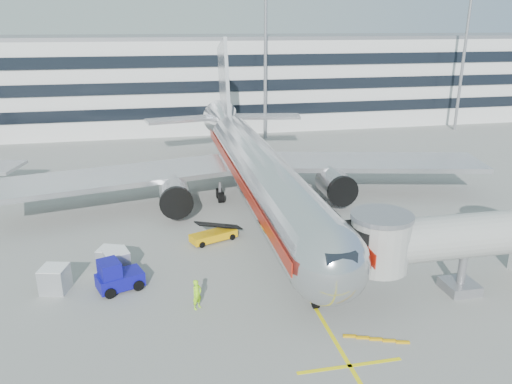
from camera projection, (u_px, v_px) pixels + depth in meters
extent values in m
plane|color=gray|center=(284.00, 255.00, 40.10)|extent=(180.00, 180.00, 0.00)
cube|color=yellow|center=(258.00, 211.00, 49.37)|extent=(0.25, 70.00, 0.01)
cube|color=yellow|center=(350.00, 366.00, 27.13)|extent=(6.00, 0.25, 0.01)
cylinder|color=silver|center=(262.00, 177.00, 46.16)|extent=(5.00, 36.00, 5.00)
sphere|color=silver|center=(328.00, 264.00, 29.49)|extent=(5.00, 5.00, 5.00)
cone|color=silver|center=(225.00, 124.00, 67.28)|extent=(5.00, 10.00, 5.00)
cube|color=black|center=(339.00, 258.00, 27.73)|extent=(1.80, 1.20, 0.90)
cube|color=#B7B7BC|center=(368.00, 162.00, 54.04)|extent=(24.95, 12.07, 0.50)
cube|color=#B7B7BC|center=(121.00, 176.00, 48.99)|extent=(24.95, 12.07, 0.50)
cylinder|color=#99999E|center=(335.00, 185.00, 50.22)|extent=(3.00, 4.20, 3.00)
cylinder|color=#99999E|center=(175.00, 196.00, 47.11)|extent=(3.00, 4.20, 3.00)
cylinder|color=black|center=(343.00, 191.00, 48.36)|extent=(3.10, 0.50, 3.10)
cylinder|color=black|center=(176.00, 203.00, 45.25)|extent=(3.10, 0.50, 3.10)
cube|color=#B7B7BC|center=(224.00, 90.00, 66.33)|extent=(0.45, 9.39, 13.72)
cube|color=#B7B7BC|center=(264.00, 116.00, 69.09)|extent=(10.41, 4.94, 0.35)
cube|color=#B7B7BC|center=(184.00, 119.00, 66.95)|extent=(10.41, 4.94, 0.35)
cylinder|color=gray|center=(316.00, 296.00, 32.40)|extent=(0.24, 0.24, 1.80)
cylinder|color=black|center=(315.00, 302.00, 32.55)|extent=(0.35, 0.90, 0.90)
cylinder|color=gray|center=(279.00, 187.00, 53.38)|extent=(0.30, 0.30, 2.00)
cylinder|color=gray|center=(220.00, 191.00, 52.13)|extent=(0.30, 0.30, 2.00)
cube|color=#B41C0C|center=(289.00, 172.00, 46.56)|extent=(0.06, 38.00, 0.90)
cube|color=#B41C0C|center=(236.00, 175.00, 45.58)|extent=(0.06, 38.00, 0.90)
cylinder|color=#A8A8A3|center=(467.00, 236.00, 33.38)|extent=(13.00, 3.00, 3.00)
cylinder|color=#A8A8A3|center=(380.00, 244.00, 32.16)|extent=(3.80, 3.80, 3.40)
cylinder|color=gray|center=(382.00, 216.00, 31.54)|extent=(4.00, 4.00, 0.30)
cube|color=black|center=(361.00, 245.00, 31.90)|extent=(1.40, 2.60, 2.60)
cylinder|color=gray|center=(462.00, 270.00, 34.22)|extent=(0.56, 0.56, 3.20)
cube|color=gray|center=(460.00, 286.00, 34.62)|extent=(2.20, 2.20, 0.70)
cylinder|color=black|center=(448.00, 288.00, 34.44)|extent=(0.35, 0.70, 0.70)
cylinder|color=black|center=(471.00, 285.00, 34.79)|extent=(0.35, 0.70, 0.70)
cube|color=silver|center=(203.00, 81.00, 91.43)|extent=(150.00, 24.00, 15.00)
cube|color=black|center=(212.00, 111.00, 81.35)|extent=(150.00, 0.30, 1.80)
cube|color=black|center=(211.00, 87.00, 80.06)|extent=(150.00, 0.30, 1.80)
cube|color=black|center=(211.00, 61.00, 78.77)|extent=(150.00, 0.30, 1.80)
cube|color=gray|center=(202.00, 37.00, 88.92)|extent=(150.00, 24.00, 0.60)
cylinder|color=gray|center=(265.00, 59.00, 76.55)|extent=(0.50, 0.50, 25.00)
cylinder|color=gray|center=(464.00, 56.00, 83.16)|extent=(0.50, 0.50, 25.00)
cube|color=#DB9D09|center=(213.00, 236.00, 42.53)|extent=(4.25, 2.80, 0.64)
cube|color=black|center=(213.00, 227.00, 42.26)|extent=(4.27, 2.45, 1.39)
cylinder|color=black|center=(195.00, 239.00, 42.35)|extent=(0.60, 0.43, 0.54)
cylinder|color=black|center=(202.00, 245.00, 41.34)|extent=(0.60, 0.43, 0.54)
cylinder|color=black|center=(225.00, 232.00, 43.85)|extent=(0.60, 0.43, 0.54)
cylinder|color=black|center=(232.00, 237.00, 42.85)|extent=(0.60, 0.43, 0.54)
cube|color=#0D0B83|center=(120.00, 280.00, 34.77)|extent=(3.50, 2.72, 0.99)
cube|color=#0D0B83|center=(109.00, 269.00, 34.11)|extent=(1.81, 2.01, 1.21)
cube|color=black|center=(109.00, 264.00, 33.99)|extent=(1.63, 1.76, 0.11)
cylinder|color=black|center=(103.00, 283.00, 35.03)|extent=(0.84, 0.58, 0.77)
cylinder|color=black|center=(110.00, 293.00, 33.71)|extent=(0.84, 0.58, 0.77)
cylinder|color=black|center=(130.00, 276.00, 36.03)|extent=(0.84, 0.58, 0.77)
cylinder|color=black|center=(138.00, 285.00, 34.71)|extent=(0.84, 0.58, 0.77)
cube|color=#B8BAC0|center=(55.00, 279.00, 34.47)|extent=(2.08, 2.08, 1.76)
cube|color=white|center=(53.00, 268.00, 34.18)|extent=(2.08, 2.08, 0.07)
cube|color=#B8BAC0|center=(117.00, 262.00, 36.91)|extent=(2.14, 2.14, 1.76)
cube|color=white|center=(116.00, 251.00, 36.62)|extent=(2.14, 2.14, 0.07)
cube|color=#B8BAC0|center=(110.00, 258.00, 37.76)|extent=(1.98, 1.98, 1.58)
cube|color=white|center=(109.00, 249.00, 37.50)|extent=(1.98, 1.98, 0.06)
imported|color=#9BF119|center=(197.00, 294.00, 32.30)|extent=(0.88, 0.86, 2.04)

